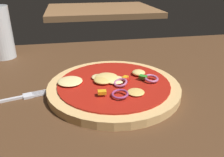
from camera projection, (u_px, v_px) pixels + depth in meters
dining_table at (90, 110)px, 0.46m from camera, size 1.42×0.87×0.04m
pizza at (113, 86)px, 0.49m from camera, size 0.28×0.28×0.03m
fork at (9, 100)px, 0.45m from camera, size 0.18×0.06×0.01m
beer_glass at (1, 35)px, 0.66m from camera, size 0.07×0.07×0.15m
background_table at (101, 10)px, 1.68m from camera, size 0.78×0.63×0.04m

